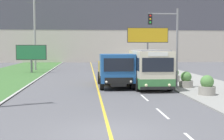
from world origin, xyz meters
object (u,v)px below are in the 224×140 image
Objects in this scene: city_bus at (150,69)px; utility_pole_far at (35,32)px; billboard_large at (148,37)px; planter_round_second at (186,80)px; car_distant at (120,64)px; traffic_light_mast at (169,38)px; billboard_small at (31,53)px; dump_truck at (116,71)px; planter_round_third at (174,76)px; planter_round_near at (207,86)px.

utility_pole_far is at bearing 120.94° from city_bus.
billboard_large reaches higher than planter_round_second.
car_distant reaches higher than planter_round_second.
car_distant is at bearing 93.34° from traffic_light_mast.
billboard_large is at bearing 21.91° from billboard_small.
traffic_light_mast is 4.95× the size of planter_round_second.
city_bus is 0.54× the size of utility_pole_far.
dump_truck is 6.35m from planter_round_third.
billboard_small is 24.06m from planter_round_near.
dump_truck is at bearing -150.41° from planter_round_third.
dump_truck reaches higher than planter_round_near.
planter_round_near is 1.07× the size of planter_round_third.
billboard_large is (2.79, 22.05, 0.83)m from traffic_light_mast.
car_distant is 0.42× the size of utility_pole_far.
dump_truck is 5.28× the size of planter_round_near.
billboard_small reaches higher than planter_round_second.
billboard_small is at bearing 126.99° from city_bus.
traffic_light_mast is 4.69× the size of planter_round_near.
dump_truck is 7.12m from planter_round_near.
car_distant is at bearing 97.43° from planter_round_second.
planter_round_third is (0.18, 3.82, -0.00)m from planter_round_second.
dump_truck is 17.21m from billboard_small.
planter_round_near reaches higher than planter_round_third.
traffic_light_mast is 5.58m from planter_round_third.
billboard_large is 5.04× the size of planter_round_third.
planter_round_third is at bearing 51.13° from city_bus.
billboard_small reaches higher than city_bus.
billboard_large reaches higher than billboard_small.
city_bus reaches higher than planter_round_third.
planter_round_near is (2.90, -25.00, -0.05)m from car_distant.
utility_pole_far reaches higher than traffic_light_mast.
dump_truck is at bearing 140.30° from planter_round_near.
city_bus is at bearing -53.01° from billboard_small.
city_bus reaches higher than dump_truck.
car_distant is 5.68m from billboard_large.
dump_truck is at bearing -64.19° from utility_pole_far.
billboard_large is (4.08, 21.48, 3.15)m from city_bus.
planter_round_second is 3.83m from planter_round_third.
planter_round_near is 3.83m from planter_round_second.
dump_truck is 1.57× the size of car_distant.
planter_round_second is at bearing -92.63° from planter_round_third.
utility_pole_far is at bearing 122.88° from traffic_light_mast.
planter_round_near is (-1.15, -25.45, -4.00)m from billboard_large.
utility_pole_far reaches higher than planter_round_near.
planter_round_second is at bearing -93.42° from billboard_large.
dump_truck is 5.57× the size of planter_round_second.
traffic_light_mast is (1.26, -21.60, 3.12)m from car_distant.
billboard_large is 16.91m from billboard_small.
planter_round_third is at bearing -93.59° from billboard_large.
traffic_light_mast is at bearing -57.12° from utility_pole_far.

